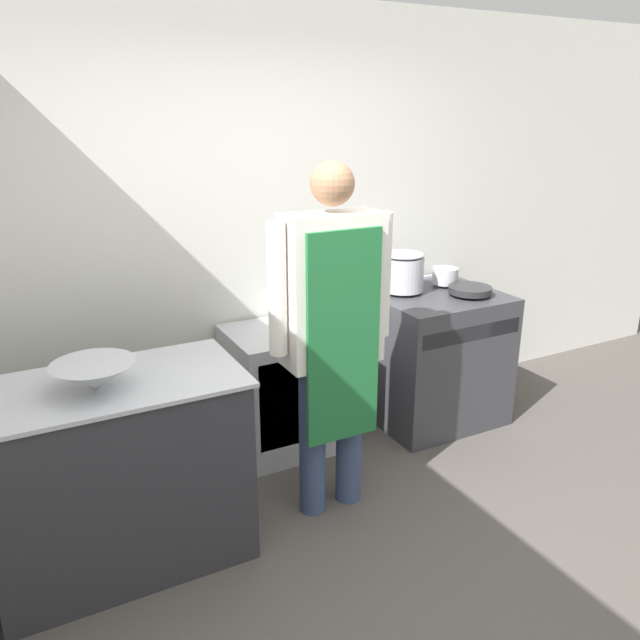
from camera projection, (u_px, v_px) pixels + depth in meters
name	position (u px, v px, depth m)	size (l,w,h in m)	color
ground_plane	(414.00, 610.00, 2.71)	(14.00, 14.00, 0.00)	#4C4742
wall_back	(243.00, 231.00, 3.86)	(8.00, 0.05, 2.70)	silver
prep_counter	(120.00, 473.00, 2.89)	(1.17, 0.63, 0.93)	#2D2D33
stove	(433.00, 356.00, 4.29)	(0.84, 0.75, 0.92)	#38383D
fridge_unit	(287.00, 388.00, 3.94)	(0.71, 0.57, 0.79)	silver
person_cook	(332.00, 322.00, 3.10)	(0.67, 0.24, 1.84)	#38476B
mixing_bowl	(94.00, 377.00, 2.65)	(0.36, 0.36, 0.13)	#B2B5BC
stock_pot	(403.00, 270.00, 4.13)	(0.28, 0.28, 0.27)	#B2B5BC
saute_pan	(470.00, 290.00, 4.10)	(0.29, 0.29, 0.04)	#262628
sauce_pot	(445.00, 276.00, 4.31)	(0.18, 0.18, 0.11)	#B2B5BC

